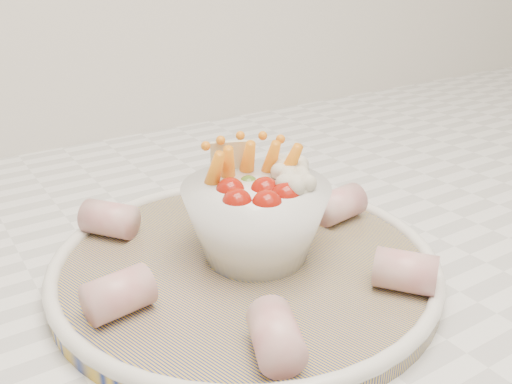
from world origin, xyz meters
TOP-DOWN VIEW (x-y plane):
  - serving_platter at (-0.02, 1.34)m, footprint 0.39×0.39m
  - veggie_bowl at (-0.00, 1.34)m, footprint 0.12×0.12m
  - cured_meat_rolls at (-0.02, 1.34)m, footprint 0.28×0.28m

SIDE VIEW (x-z plane):
  - serving_platter at x=-0.02m, z-range 0.92..0.94m
  - cured_meat_rolls at x=-0.02m, z-range 0.93..0.97m
  - veggie_bowl at x=0.00m, z-range 0.92..1.02m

